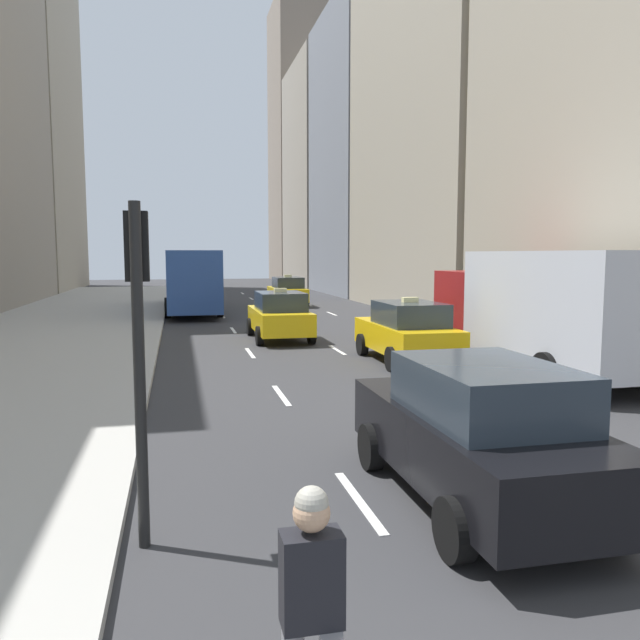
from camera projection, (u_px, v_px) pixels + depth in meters
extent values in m
cube|color=#ADAAA3|center=(59.00, 330.00, 24.69)|extent=(8.00, 66.00, 0.15)
cube|color=white|center=(359.00, 501.00, 7.78)|extent=(0.12, 2.00, 0.01)
cube|color=white|center=(281.00, 395.00, 13.60)|extent=(0.12, 2.00, 0.01)
cube|color=white|center=(250.00, 353.00, 19.42)|extent=(0.12, 2.00, 0.01)
cube|color=white|center=(233.00, 330.00, 25.23)|extent=(0.12, 2.00, 0.01)
cube|color=white|center=(223.00, 316.00, 31.05)|extent=(0.12, 2.00, 0.01)
cube|color=white|center=(216.00, 306.00, 36.87)|extent=(0.12, 2.00, 0.01)
cube|color=white|center=(210.00, 299.00, 42.69)|extent=(0.12, 2.00, 0.01)
cube|color=white|center=(206.00, 294.00, 48.50)|extent=(0.12, 2.00, 0.01)
cube|color=white|center=(558.00, 482.00, 8.40)|extent=(0.12, 2.00, 0.01)
cube|color=white|center=(402.00, 389.00, 14.22)|extent=(0.12, 2.00, 0.01)
cube|color=white|center=(337.00, 350.00, 20.04)|extent=(0.12, 2.00, 0.01)
cube|color=white|center=(301.00, 328.00, 25.85)|extent=(0.12, 2.00, 0.01)
cube|color=white|center=(278.00, 315.00, 31.67)|extent=(0.12, 2.00, 0.01)
cube|color=white|center=(263.00, 305.00, 37.49)|extent=(0.12, 2.00, 0.01)
cube|color=white|center=(251.00, 299.00, 43.31)|extent=(0.12, 2.00, 0.01)
cube|color=white|center=(242.00, 293.00, 49.12)|extent=(0.12, 2.00, 0.01)
cube|color=white|center=(513.00, 383.00, 14.84)|extent=(0.12, 2.00, 0.01)
cube|color=white|center=(419.00, 347.00, 20.66)|extent=(0.12, 2.00, 0.01)
cube|color=white|center=(366.00, 327.00, 26.47)|extent=(0.12, 2.00, 0.01)
cube|color=white|center=(332.00, 314.00, 32.29)|extent=(0.12, 2.00, 0.01)
cube|color=white|center=(308.00, 305.00, 38.11)|extent=(0.12, 2.00, 0.01)
cube|color=white|center=(291.00, 298.00, 43.93)|extent=(0.12, 2.00, 0.01)
cube|color=white|center=(278.00, 293.00, 49.74)|extent=(0.12, 2.00, 0.01)
cube|color=#A89E89|center=(30.00, 93.00, 52.03)|extent=(6.00, 16.55, 32.93)
cube|color=#A89E89|center=(621.00, 58.00, 20.41)|extent=(6.00, 10.05, 18.94)
cube|color=gray|center=(363.00, 154.00, 48.59)|extent=(6.00, 12.98, 21.71)
cube|color=gray|center=(323.00, 176.00, 62.10)|extent=(6.00, 13.33, 21.61)
cube|color=gray|center=(299.00, 144.00, 73.52)|extent=(6.00, 10.22, 31.96)
cube|color=yellow|center=(287.00, 294.00, 37.18)|extent=(1.80, 4.40, 0.76)
cube|color=#28333D|center=(288.00, 283.00, 36.85)|extent=(1.58, 2.29, 0.64)
cube|color=#F2E599|center=(288.00, 276.00, 36.81)|extent=(0.44, 0.20, 0.14)
cylinder|color=black|center=(269.00, 299.00, 38.34)|extent=(0.22, 0.66, 0.66)
cylinder|color=black|center=(298.00, 299.00, 38.74)|extent=(0.22, 0.66, 0.66)
cylinder|color=black|center=(276.00, 302.00, 35.70)|extent=(0.22, 0.66, 0.66)
cylinder|color=black|center=(307.00, 302.00, 36.09)|extent=(0.22, 0.66, 0.66)
cube|color=yellow|center=(406.00, 337.00, 17.85)|extent=(1.80, 4.40, 0.76)
cube|color=#28333D|center=(410.00, 314.00, 17.52)|extent=(1.58, 2.29, 0.64)
cube|color=#F2E599|center=(410.00, 300.00, 17.48)|extent=(0.44, 0.20, 0.14)
cylinder|color=black|center=(362.00, 344.00, 19.01)|extent=(0.22, 0.66, 0.66)
cylinder|color=black|center=(418.00, 343.00, 19.41)|extent=(0.22, 0.66, 0.66)
cylinder|color=black|center=(392.00, 359.00, 16.37)|extent=(0.22, 0.66, 0.66)
cylinder|color=black|center=(455.00, 357.00, 16.76)|extent=(0.22, 0.66, 0.66)
cube|color=yellow|center=(279.00, 320.00, 22.50)|extent=(1.80, 4.40, 0.76)
cube|color=#28333D|center=(280.00, 301.00, 22.17)|extent=(1.58, 2.29, 0.64)
cube|color=#F2E599|center=(280.00, 290.00, 22.13)|extent=(0.44, 0.20, 0.14)
cylinder|color=black|center=(250.00, 327.00, 23.67)|extent=(0.22, 0.66, 0.66)
cylinder|color=black|center=(297.00, 326.00, 24.07)|extent=(0.22, 0.66, 0.66)
cylinder|color=black|center=(259.00, 336.00, 21.02)|extent=(0.22, 0.66, 0.66)
cylinder|color=black|center=(312.00, 334.00, 21.42)|extent=(0.22, 0.66, 0.66)
cube|color=black|center=(474.00, 443.00, 7.73)|extent=(1.80, 4.46, 0.82)
cube|color=#28333D|center=(487.00, 390.00, 7.39)|extent=(1.58, 2.32, 0.64)
cylinder|color=black|center=(371.00, 447.00, 8.91)|extent=(0.22, 0.66, 0.66)
cylinder|color=black|center=(486.00, 438.00, 9.31)|extent=(0.22, 0.66, 0.66)
cylinder|color=black|center=(455.00, 529.00, 6.23)|extent=(0.22, 0.66, 0.66)
cylinder|color=black|center=(611.00, 513.00, 6.63)|extent=(0.22, 0.66, 0.66)
cube|color=#2D519E|center=(192.00, 278.00, 33.28)|extent=(2.50, 11.60, 2.90)
cube|color=#28333D|center=(190.00, 269.00, 38.82)|extent=(2.30, 0.12, 1.40)
cube|color=#28333D|center=(169.00, 272.00, 32.98)|extent=(0.08, 9.86, 1.10)
cube|color=yellow|center=(190.00, 255.00, 38.73)|extent=(1.50, 0.10, 0.36)
cylinder|color=black|center=(170.00, 298.00, 36.63)|extent=(0.30, 1.00, 1.00)
cylinder|color=black|center=(213.00, 298.00, 37.18)|extent=(0.30, 1.00, 1.00)
cylinder|color=black|center=(168.00, 308.00, 30.05)|extent=(0.30, 1.00, 1.00)
cylinder|color=black|center=(220.00, 307.00, 30.60)|extent=(0.30, 1.00, 1.00)
cube|color=maroon|center=(481.00, 305.00, 19.30)|extent=(2.10, 2.40, 2.10)
cube|color=#28333D|center=(464.00, 293.00, 20.39)|extent=(1.90, 0.10, 0.90)
cube|color=silver|center=(562.00, 307.00, 15.20)|extent=(2.30, 6.00, 2.70)
cylinder|color=black|center=(449.00, 340.00, 19.18)|extent=(0.28, 0.90, 0.90)
cylinder|color=black|center=(510.00, 338.00, 19.64)|extent=(0.28, 0.90, 0.90)
cylinder|color=black|center=(547.00, 372.00, 13.92)|extent=(0.28, 0.90, 0.90)
cylinder|color=black|center=(635.00, 368.00, 14.43)|extent=(0.28, 0.90, 0.90)
cube|color=black|center=(312.00, 579.00, 3.63)|extent=(0.36, 0.22, 0.56)
sphere|color=tan|center=(311.00, 513.00, 3.59)|extent=(0.22, 0.22, 0.22)
sphere|color=#B2AD9E|center=(311.00, 503.00, 3.58)|extent=(0.20, 0.20, 0.20)
cylinder|color=black|center=(140.00, 379.00, 6.39)|extent=(0.12, 0.12, 3.60)
cube|color=black|center=(137.00, 246.00, 6.42)|extent=(0.24, 0.20, 0.72)
sphere|color=red|center=(137.00, 224.00, 6.51)|extent=(0.14, 0.14, 0.14)
sphere|color=#4C3F14|center=(137.00, 247.00, 6.53)|extent=(0.14, 0.14, 0.14)
sphere|color=#198C2D|center=(138.00, 269.00, 6.56)|extent=(0.14, 0.14, 0.14)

